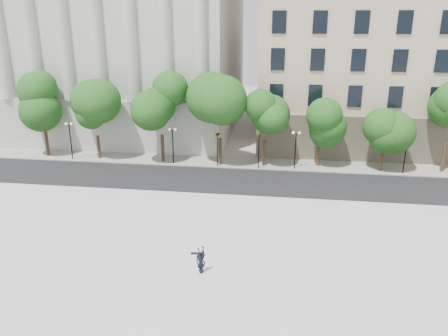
{
  "coord_description": "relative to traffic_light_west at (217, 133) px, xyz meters",
  "views": [
    {
      "loc": [
        4.72,
        -20.12,
        14.73
      ],
      "look_at": [
        0.63,
        10.0,
        4.23
      ],
      "focal_mm": 35.0,
      "sensor_mm": 36.0,
      "label": 1
    }
  ],
  "objects": [
    {
      "name": "far_sidewalk",
      "position": [
        1.73,
        1.7,
        -3.64
      ],
      "size": [
        60.0,
        4.0,
        0.12
      ],
      "primitive_type": "cube",
      "color": "#9D9A91",
      "rests_on": "ground"
    },
    {
      "name": "traffic_light_west",
      "position": [
        0.0,
        0.0,
        0.0
      ],
      "size": [
        1.05,
        1.75,
        4.2
      ],
      "color": "black",
      "rests_on": "ground"
    },
    {
      "name": "person_lying",
      "position": [
        2.1,
        -20.42,
        -3.02
      ],
      "size": [
        1.52,
        1.71,
        0.46
      ],
      "primitive_type": "imported",
      "rotation": [
        -1.54,
        0.0,
        0.66
      ],
      "color": "black",
      "rests_on": "plaza"
    },
    {
      "name": "lamp_posts",
      "position": [
        1.63,
        0.3,
        -0.82
      ],
      "size": [
        35.46,
        0.28,
        4.49
      ],
      "color": "black",
      "rests_on": "ground"
    },
    {
      "name": "building_west",
      "position": [
        -15.27,
        16.27,
        9.18
      ],
      "size": [
        31.5,
        27.65,
        25.6
      ],
      "color": "#B8B8B3",
      "rests_on": "ground"
    },
    {
      "name": "street",
      "position": [
        1.73,
        -4.3,
        -3.69
      ],
      "size": [
        60.0,
        8.0,
        0.02
      ],
      "primitive_type": "cube",
      "color": "black",
      "rests_on": "ground"
    },
    {
      "name": "street_trees",
      "position": [
        1.26,
        1.12,
        1.63
      ],
      "size": [
        46.08,
        5.04,
        7.9
      ],
      "color": "#382619",
      "rests_on": "ground"
    },
    {
      "name": "ground",
      "position": [
        1.73,
        -22.3,
        -3.7
      ],
      "size": [
        160.0,
        160.0,
        0.0
      ],
      "primitive_type": "plane",
      "color": "#A7A59E",
      "rests_on": "ground"
    },
    {
      "name": "plaza",
      "position": [
        1.73,
        -19.3,
        -3.48
      ],
      "size": [
        44.0,
        22.0,
        0.45
      ],
      "primitive_type": "cube",
      "color": "silver",
      "rests_on": "ground"
    },
    {
      "name": "building_east",
      "position": [
        21.73,
        16.61,
        7.44
      ],
      "size": [
        36.0,
        26.15,
        23.0
      ],
      "color": "beige",
      "rests_on": "ground"
    },
    {
      "name": "skateboard",
      "position": [
        1.41,
        -18.35,
        -3.21
      ],
      "size": [
        0.76,
        0.29,
        0.08
      ],
      "primitive_type": "cube",
      "rotation": [
        0.0,
        0.0,
        0.13
      ],
      "color": "black",
      "rests_on": "plaza"
    },
    {
      "name": "traffic_light_east",
      "position": [
        4.24,
        0.0,
        -0.07
      ],
      "size": [
        0.88,
        1.62,
        4.14
      ],
      "color": "black",
      "rests_on": "ground"
    }
  ]
}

